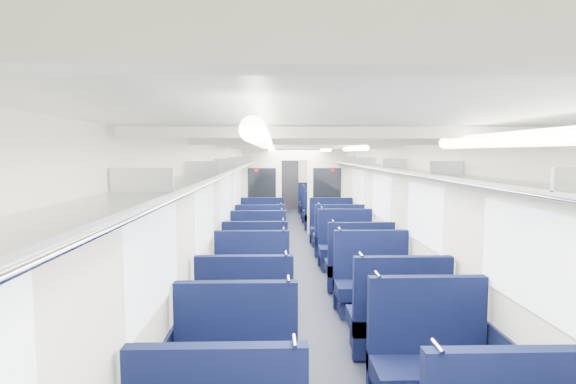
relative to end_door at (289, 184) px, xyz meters
name	(u,v)px	position (x,y,z in m)	size (l,w,h in m)	color
floor	(302,267)	(0.00, -8.94, -1.00)	(2.80, 18.00, 0.01)	black
ceiling	(302,145)	(0.00, -8.94, 1.35)	(2.80, 18.00, 0.01)	white
wall_left	(229,207)	(-1.40, -8.94, 0.18)	(0.02, 18.00, 2.35)	beige
dado_left	(230,250)	(-1.39, -8.94, -0.65)	(0.03, 17.90, 0.70)	black
wall_right	(375,207)	(1.40, -8.94, 0.18)	(0.02, 18.00, 2.35)	beige
dado_right	(373,249)	(1.39, -8.94, -0.65)	(0.03, 17.90, 0.70)	black
wall_far	(289,179)	(0.00, 0.06, 0.18)	(2.80, 0.02, 2.35)	beige
luggage_rack_left	(238,165)	(-1.21, -8.94, 0.97)	(0.36, 17.40, 0.18)	#B2B5BA
luggage_rack_right	(366,165)	(1.21, -8.94, 0.97)	(0.36, 17.40, 0.18)	#B2B5BA
windows	(303,196)	(0.00, -9.40, 0.42)	(2.78, 15.60, 0.75)	white
ceiling_fittings	(303,148)	(0.00, -9.20, 1.29)	(2.70, 16.06, 0.11)	silver
end_door	(289,184)	(0.00, 0.00, 0.00)	(0.75, 0.06, 2.00)	black
bulkhead	(294,189)	(0.00, -5.43, 0.23)	(2.80, 0.10, 2.35)	silver
seat_6	(235,379)	(-0.83, -13.87, -0.64)	(1.04, 0.57, 1.16)	black
seat_7	(431,369)	(0.83, -13.75, -0.64)	(1.04, 0.57, 1.16)	black
seat_8	(246,322)	(-0.83, -12.63, -0.64)	(1.04, 0.57, 1.16)	black
seat_9	(398,323)	(0.83, -12.71, -0.64)	(1.04, 0.57, 1.16)	black
seat_10	(252,288)	(-0.83, -11.42, -0.64)	(1.04, 0.57, 1.16)	black
seat_11	(372,287)	(0.83, -11.42, -0.64)	(1.04, 0.57, 1.16)	black
seat_12	(256,267)	(-0.83, -10.29, -0.64)	(1.04, 0.57, 1.16)	black
seat_13	(359,269)	(0.83, -10.42, -0.64)	(1.04, 0.57, 1.16)	black
seat_14	(258,253)	(-0.83, -9.26, -0.64)	(1.04, 0.57, 1.16)	black
seat_15	(346,250)	(0.83, -9.05, -0.64)	(1.04, 0.57, 1.16)	black
seat_16	(260,240)	(-0.83, -8.03, -0.64)	(1.04, 0.57, 1.16)	black
seat_17	(338,240)	(0.83, -8.03, -0.64)	(1.04, 0.57, 1.16)	black
seat_18	(262,230)	(-0.83, -6.83, -0.64)	(1.04, 0.57, 1.16)	black
seat_19	(332,230)	(0.83, -6.90, -0.64)	(1.04, 0.57, 1.16)	black
seat_20	(264,218)	(-0.83, -4.87, -0.64)	(1.04, 0.57, 1.16)	black
seat_21	(322,217)	(0.83, -4.76, -0.64)	(1.04, 0.57, 1.16)	black
seat_22	(265,212)	(-0.83, -3.63, -0.64)	(1.04, 0.57, 1.16)	black
seat_23	(319,213)	(0.83, -3.73, -0.64)	(1.04, 0.57, 1.16)	black
seat_24	(266,208)	(-0.83, -2.55, -0.64)	(1.04, 0.57, 1.16)	black
seat_25	(316,208)	(0.83, -2.59, -0.64)	(1.04, 0.57, 1.16)	black
seat_26	(267,204)	(-0.83, -1.29, -0.64)	(1.04, 0.57, 1.16)	black
seat_27	(313,204)	(0.83, -1.34, -0.64)	(1.04, 0.57, 1.16)	black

